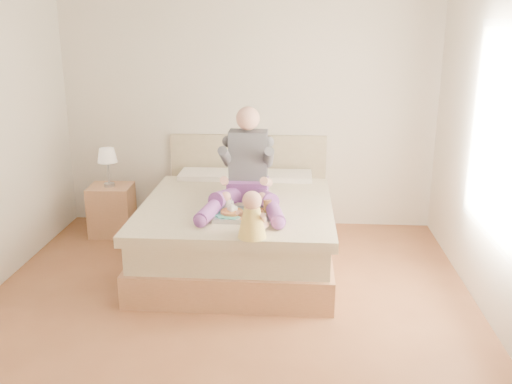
# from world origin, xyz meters

# --- Properties ---
(room) EXTENTS (4.02, 4.22, 2.71)m
(room) POSITION_xyz_m (0.08, 0.01, 1.51)
(room) COLOR brown
(room) RESTS_ON ground
(bed) EXTENTS (1.70, 2.18, 1.00)m
(bed) POSITION_xyz_m (0.00, 1.08, 0.32)
(bed) COLOR #9E6C4A
(bed) RESTS_ON ground
(nightstand) EXTENTS (0.46, 0.41, 0.53)m
(nightstand) POSITION_xyz_m (-1.41, 1.60, 0.27)
(nightstand) COLOR #9E6C4A
(nightstand) RESTS_ON ground
(lamp) EXTENTS (0.20, 0.20, 0.40)m
(lamp) POSITION_xyz_m (-1.41, 1.59, 0.84)
(lamp) COLOR #ACAEB3
(lamp) RESTS_ON nightstand
(adult) EXTENTS (0.74, 1.03, 0.87)m
(adult) POSITION_xyz_m (0.09, 0.91, 0.87)
(adult) COLOR #6D3586
(adult) RESTS_ON bed
(tray) EXTENTS (0.49, 0.39, 0.14)m
(tray) POSITION_xyz_m (0.09, 0.52, 0.64)
(tray) COLOR #ACAEB3
(tray) RESTS_ON bed
(baby) EXTENTS (0.25, 0.33, 0.36)m
(baby) POSITION_xyz_m (0.20, 0.06, 0.76)
(baby) COLOR #EEC84B
(baby) RESTS_ON bed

